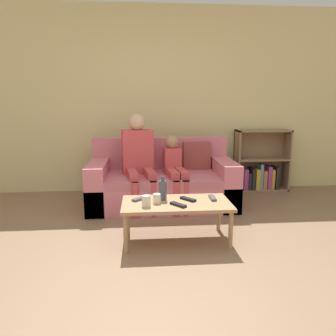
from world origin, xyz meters
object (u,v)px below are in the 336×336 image
Objects in this scene: couch at (162,183)px; tv_remote_2 at (178,205)px; tv_remote_1 at (212,198)px; person_adult at (139,155)px; coffee_table at (176,206)px; person_child at (175,168)px; bookshelf at (259,167)px; cup_far at (157,199)px; tv_remote_3 at (140,199)px; bottle at (163,190)px; tv_remote_0 at (188,199)px; cup_near at (146,201)px.

couch is 1.29m from tv_remote_2.
couch is 1.18m from tv_remote_1.
person_adult is 1.26m from tv_remote_1.
coffee_table is 1.13× the size of person_child.
bookshelf is 2.39m from cup_far.
person_child is 5.40× the size of tv_remote_2.
cup_far is (-0.13, -1.19, 0.15)m from couch.
person_adult is at bearing 68.19° from tv_remote_2.
person_child is at bearing -48.13° from couch.
coffee_table is at bearing 30.30° from tv_remote_3.
person_child reaches higher than tv_remote_2.
tv_remote_3 is 0.23m from bottle.
person_child is 1.07m from cup_far.
cup_far is at bearing 9.20° from tv_remote_3.
bookshelf is at bearing 21.30° from couch.
bottle is (0.06, 0.10, 0.05)m from cup_far.
person_child is 1.02m from tv_remote_3.
cup_far is (-0.18, -0.02, 0.08)m from coffee_table.
couch is 0.49m from person_adult.
tv_remote_3 is at bearing -104.65° from couch.
bookshelf is 2.25m from coffee_table.
tv_remote_0 is at bearing -74.24° from person_adult.
tv_remote_1 is at bearing -10.93° from tv_remote_2.
bookshelf is 2.52m from cup_near.
person_adult is at bearing -163.61° from couch.
bookshelf is at bearing 13.28° from tv_remote_0.
cup_near reaches higher than tv_remote_2.
bottle is (-0.47, 0.02, 0.09)m from tv_remote_1.
coffee_table is at bearing 6.13° from cup_far.
person_child reaches higher than cup_near.
couch is at bearing 54.32° from tv_remote_2.
cup_far is at bearing -169.93° from tv_remote_1.
bookshelf reaches higher than coffee_table.
person_adult is 1.02m from tv_remote_3.
person_adult is 1.28m from tv_remote_2.
person_adult is 1.21m from cup_near.
tv_remote_1 is 1.09× the size of tv_remote_3.
tv_remote_1 and tv_remote_3 have the same top height.
couch is at bearing 8.04° from person_adult.
bottle reaches higher than tv_remote_3.
tv_remote_2 is (0.06, -1.29, 0.12)m from couch.
cup_far is 0.31m from tv_remote_0.
tv_remote_1 is 0.69m from tv_remote_3.
couch is at bearing 121.75° from tv_remote_3.
couch is 0.31m from person_child.
bookshelf is 1.53m from person_child.
tv_remote_1 is at bearing -81.27° from person_child.
tv_remote_0 is 1.04× the size of tv_remote_3.
person_adult is 7.07× the size of tv_remote_0.
tv_remote_3 is (-0.33, 0.10, 0.05)m from coffee_table.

